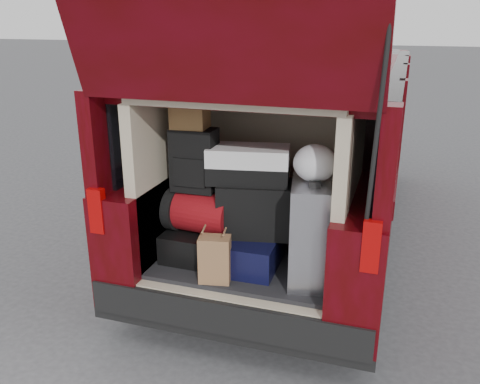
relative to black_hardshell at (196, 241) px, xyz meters
The scene contains 13 objects.
ground 0.78m from the black_hardshell, 23.93° to the right, with size 80.00×80.00×0.00m, color #3A3A3D.
minivan 1.75m from the black_hardshell, 76.79° to the left, with size 1.90×5.35×2.77m.
load_floor 0.56m from the black_hardshell, 14.24° to the left, with size 1.24×1.05×0.55m, color black.
black_hardshell is the anchor object (origin of this frame).
navy_hardshell 0.43m from the black_hardshell, ahead, with size 0.41×0.50×0.22m, color black.
silver_roller 0.90m from the black_hardshell, ahead, with size 0.28×0.45×0.67m, color white.
kraft_bag 0.44m from the black_hardshell, 51.02° to the right, with size 0.20×0.13×0.31m, color #906541.
red_duffel 0.26m from the black_hardshell, 36.25° to the right, with size 0.46×0.30×0.30m, color maroon.
black_soft_case 0.53m from the black_hardshell, ahead, with size 0.51×0.31×0.37m, color black.
backpack 0.62m from the black_hardshell, 58.14° to the right, with size 0.30×0.19×0.44m, color black.
twotone_duffel 0.72m from the black_hardshell, ahead, with size 0.55×0.28×0.24m, color white.
grocery_sack_lower 0.95m from the black_hardshell, 132.68° to the right, with size 0.23×0.19×0.21m, color brown.
plastic_bag_right 1.10m from the black_hardshell, ahead, with size 0.27×0.25×0.24m, color silver.
Camera 1 is at (0.96, -2.94, 2.21)m, focal length 38.00 mm.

